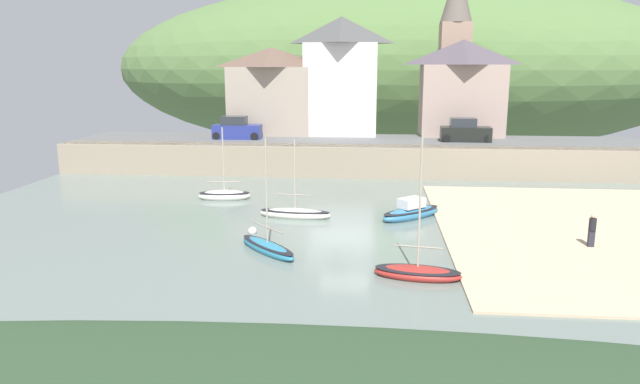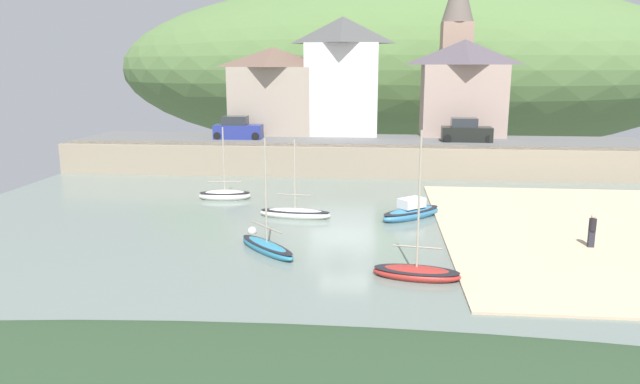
{
  "view_description": "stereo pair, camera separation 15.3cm",
  "coord_description": "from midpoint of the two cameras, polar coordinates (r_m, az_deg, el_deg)",
  "views": [
    {
      "loc": [
        1.36,
        -28.73,
        8.65
      ],
      "look_at": [
        -1.61,
        3.58,
        1.57
      ],
      "focal_mm": 32.82,
      "sensor_mm": 36.0,
      "label": 1
    },
    {
      "loc": [
        1.51,
        -28.71,
        8.65
      ],
      "look_at": [
        -1.61,
        3.58,
        1.57
      ],
      "focal_mm": 32.82,
      "sensor_mm": 36.0,
      "label": 2
    }
  ],
  "objects": [
    {
      "name": "ground",
      "position": [
        20.96,
        5.05,
        -11.62
      ],
      "size": [
        48.0,
        41.0,
        0.61
      ],
      "color": "slate"
    },
    {
      "name": "quay_seawall",
      "position": [
        46.81,
        3.71,
        3.32
      ],
      "size": [
        48.0,
        9.4,
        2.4
      ],
      "color": "gray",
      "rests_on": "ground"
    },
    {
      "name": "hillside_backdrop",
      "position": [
        84.02,
        8.48,
        11.79
      ],
      "size": [
        80.0,
        44.0,
        23.11
      ],
      "color": "#54763F",
      "rests_on": "ground"
    },
    {
      "name": "waterfront_building_left",
      "position": [
        54.8,
        -4.51,
        9.88
      ],
      "size": [
        7.63,
        6.12,
        7.81
      ],
      "color": "#A59684",
      "rests_on": "ground"
    },
    {
      "name": "waterfront_building_centre",
      "position": [
        54.02,
        2.29,
        11.31
      ],
      "size": [
        6.72,
        5.64,
        10.45
      ],
      "color": "silver",
      "rests_on": "ground"
    },
    {
      "name": "waterfront_building_right",
      "position": [
        54.5,
        13.86,
        9.9
      ],
      "size": [
        7.51,
        5.02,
        8.43
      ],
      "color": "tan",
      "rests_on": "ground"
    },
    {
      "name": "church_with_spire",
      "position": [
        58.42,
        13.21,
        13.68
      ],
      "size": [
        3.0,
        3.0,
        15.45
      ],
      "color": "tan",
      "rests_on": "ground"
    },
    {
      "name": "sailboat_blue_trim",
      "position": [
        34.09,
        9.01,
        -1.97
      ],
      "size": [
        4.04,
        3.77,
        1.35
      ],
      "rotation": [
        0.0,
        0.0,
        0.72
      ],
      "color": "teal",
      "rests_on": "ground"
    },
    {
      "name": "motorboat_with_cabin",
      "position": [
        24.77,
        9.56,
        -7.72
      ],
      "size": [
        3.79,
        1.91,
        6.27
      ],
      "rotation": [
        0.0,
        0.0,
        -0.16
      ],
      "color": "#A22A25",
      "rests_on": "ground"
    },
    {
      "name": "rowboat_small_beached",
      "position": [
        27.8,
        -5.04,
        -5.35
      ],
      "size": [
        3.54,
        3.71,
        5.54
      ],
      "rotation": [
        0.0,
        0.0,
        -0.82
      ],
      "color": "teal",
      "rests_on": "ground"
    },
    {
      "name": "dinghy_open_wooden",
      "position": [
        38.96,
        -9.15,
        -0.29
      ],
      "size": [
        3.53,
        1.71,
        4.9
      ],
      "rotation": [
        0.0,
        0.0,
        0.12
      ],
      "color": "white",
      "rests_on": "ground"
    },
    {
      "name": "fishing_boat_green",
      "position": [
        33.85,
        -2.32,
        -2.09
      ],
      "size": [
        4.28,
        1.5,
        4.7
      ],
      "rotation": [
        0.0,
        0.0,
        -0.1
      ],
      "color": "silver",
      "rests_on": "ground"
    },
    {
      "name": "parked_car_near_slipway",
      "position": [
        51.11,
        -7.95,
        6.07
      ],
      "size": [
        4.14,
        1.82,
        1.95
      ],
      "rotation": [
        0.0,
        0.0,
        0.02
      ],
      "color": "navy",
      "rests_on": "ground"
    },
    {
      "name": "parked_car_by_wall",
      "position": [
        50.28,
        14.14,
        5.72
      ],
      "size": [
        4.16,
        1.84,
        1.95
      ],
      "rotation": [
        0.0,
        0.0,
        -0.03
      ],
      "color": "black",
      "rests_on": "ground"
    },
    {
      "name": "person_on_slipway",
      "position": [
        30.79,
        25.14,
        -3.3
      ],
      "size": [
        0.34,
        0.34,
        1.62
      ],
      "color": "#282833",
      "rests_on": "ground"
    },
    {
      "name": "mooring_buoy",
      "position": [
        30.82,
        -6.49,
        -3.8
      ],
      "size": [
        0.46,
        0.46,
        0.46
      ],
      "color": "silver",
      "rests_on": "ground"
    }
  ]
}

